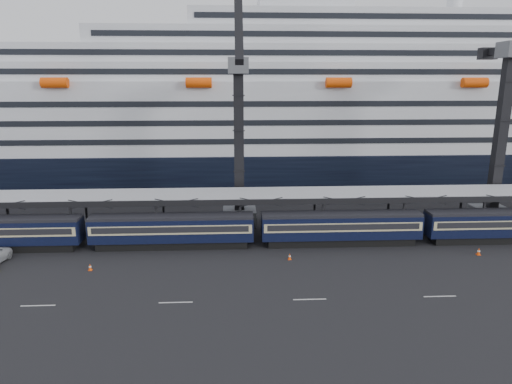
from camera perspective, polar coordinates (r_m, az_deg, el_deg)
ground at (r=50.02m, az=22.21°, el=-9.87°), size 260.00×260.00×0.00m
train at (r=56.37m, az=13.89°, el=-4.17°), size 133.05×3.00×4.05m
canopy at (r=60.66m, az=17.21°, el=-0.12°), size 130.00×6.25×5.53m
cruise_ship at (r=89.71m, az=9.95°, el=9.24°), size 214.09×28.84×34.00m
crane_dark_near at (r=60.32m, az=-2.16°, el=6.87°), size 4.50×17.75×35.08m
crane_dark_mid at (r=69.08m, az=28.55°, el=7.30°), size 4.50×18.24×39.64m
traffic_cone_b at (r=50.93m, az=-20.03°, el=-8.79°), size 0.38×0.38×0.76m
traffic_cone_c at (r=50.77m, az=4.23°, el=-8.03°), size 0.36×0.36×0.73m
traffic_cone_d at (r=57.68m, az=26.08°, el=-6.67°), size 0.43×0.43×0.85m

